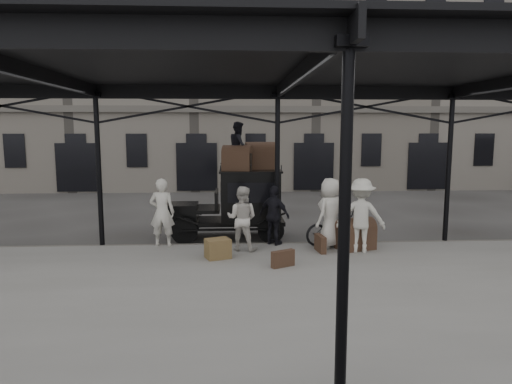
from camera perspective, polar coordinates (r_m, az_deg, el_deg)
ground at (r=11.48m, az=3.60°, el=-9.51°), size 120.00×120.00×0.00m
platform at (r=9.57m, az=5.01°, el=-12.64°), size 28.00×8.00×0.15m
canopy at (r=9.32m, az=5.11°, el=15.07°), size 22.50×9.00×4.74m
building_frontage at (r=29.13m, az=-0.48°, el=14.88°), size 64.00×8.00×14.00m
taxi at (r=14.31m, az=-2.01°, el=-1.08°), size 3.65×1.55×2.18m
porter_left at (r=13.04m, az=-11.66°, el=-2.52°), size 0.73×0.50×1.92m
porter_midleft at (r=12.38m, az=-1.78°, el=-3.31°), size 1.01×0.89×1.76m
porter_centre at (r=12.86m, az=9.23°, el=-2.57°), size 1.11×1.10×1.94m
porter_official at (r=12.96m, az=2.30°, el=-2.94°), size 1.03×0.96×1.70m
porter_right at (r=12.49m, az=12.99°, el=-2.88°), size 1.43×1.04×1.98m
bicycle at (r=13.31m, az=9.86°, el=-4.32°), size 2.00×1.24×0.99m
porter_roof at (r=14.05m, az=-2.17°, el=5.78°), size 0.56×0.72×1.48m
steamer_trunk_roof_near at (r=13.92m, az=-2.36°, el=4.03°), size 0.97×0.73×0.64m
steamer_trunk_roof_far at (r=14.39m, az=0.62°, el=4.30°), size 1.02×0.69×0.71m
steamer_trunk_platform at (r=12.87m, az=12.34°, el=-5.40°), size 1.13×0.89×0.73m
wicker_hamper at (r=11.77m, az=-4.79°, el=-7.05°), size 0.72×0.64×0.50m
suitcase_upright at (r=12.45m, az=8.04°, el=-6.40°), size 0.23×0.61×0.45m
suitcase_flat at (r=11.04m, az=3.38°, el=-8.31°), size 0.60×0.42×0.40m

